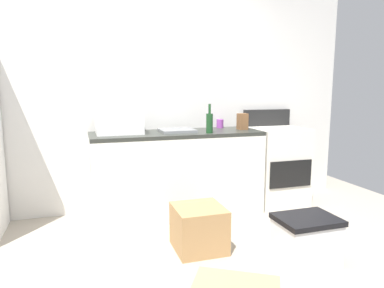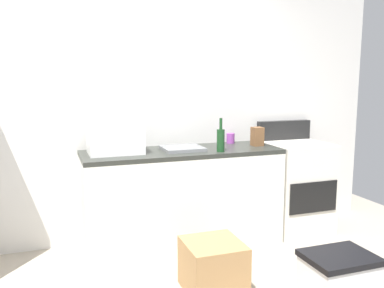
{
  "view_description": "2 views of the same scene",
  "coord_description": "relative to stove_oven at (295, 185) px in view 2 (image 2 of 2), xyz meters",
  "views": [
    {
      "loc": [
        -0.67,
        -2.36,
        1.35
      ],
      "look_at": [
        0.34,
        0.79,
        0.83
      ],
      "focal_mm": 32.72,
      "sensor_mm": 36.0,
      "label": 1
    },
    {
      "loc": [
        -0.84,
        -2.32,
        1.54
      ],
      "look_at": [
        0.24,
        0.77,
        1.02
      ],
      "focal_mm": 38.69,
      "sensor_mm": 36.0,
      "label": 2
    }
  ],
  "objects": [
    {
      "name": "microwave",
      "position": [
        -1.82,
        0.03,
        0.57
      ],
      "size": [
        0.46,
        0.34,
        0.27
      ],
      "primitive_type": "cube",
      "color": "white",
      "rests_on": "kitchen_counter"
    },
    {
      "name": "knife_block",
      "position": [
        -0.46,
        -0.02,
        0.52
      ],
      "size": [
        0.1,
        0.1,
        0.18
      ],
      "primitive_type": "cube",
      "color": "brown",
      "rests_on": "kitchen_counter"
    },
    {
      "name": "sink_basin",
      "position": [
        -1.22,
        -0.01,
        0.45
      ],
      "size": [
        0.36,
        0.32,
        0.03
      ],
      "primitive_type": "cube",
      "color": "slate",
      "rests_on": "kitchen_counter"
    },
    {
      "name": "wine_bottle",
      "position": [
        -0.92,
        -0.2,
        0.54
      ],
      "size": [
        0.07,
        0.07,
        0.3
      ],
      "color": "#193F1E",
      "rests_on": "kitchen_counter"
    },
    {
      "name": "kitchen_counter",
      "position": [
        -1.22,
        -0.01,
        -0.02
      ],
      "size": [
        1.8,
        0.6,
        0.9
      ],
      "color": "silver",
      "rests_on": "ground_plane"
    },
    {
      "name": "wall_back",
      "position": [
        -1.52,
        0.34,
        0.83
      ],
      "size": [
        5.0,
        0.1,
        2.6
      ],
      "primitive_type": "cube",
      "color": "silver",
      "rests_on": "ground_plane"
    },
    {
      "name": "stove_oven",
      "position": [
        0.0,
        0.0,
        0.0
      ],
      "size": [
        0.6,
        0.61,
        1.1
      ],
      "color": "silver",
      "rests_on": "ground_plane"
    },
    {
      "name": "coffee_mug",
      "position": [
        -0.64,
        0.21,
        0.48
      ],
      "size": [
        0.08,
        0.08,
        0.1
      ],
      "primitive_type": "cylinder",
      "color": "purple",
      "rests_on": "kitchen_counter"
    },
    {
      "name": "storage_bin",
      "position": [
        -0.57,
        -1.39,
        -0.27
      ],
      "size": [
        0.46,
        0.36,
        0.38
      ],
      "color": "silver",
      "rests_on": "ground_plane"
    },
    {
      "name": "cardboard_box_large",
      "position": [
        -1.28,
        -0.9,
        -0.28
      ],
      "size": [
        0.41,
        0.43,
        0.37
      ],
      "primitive_type": "cube",
      "rotation": [
        0.0,
        0.0,
        -0.01
      ],
      "color": "#A37A4C",
      "rests_on": "ground_plane"
    }
  ]
}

